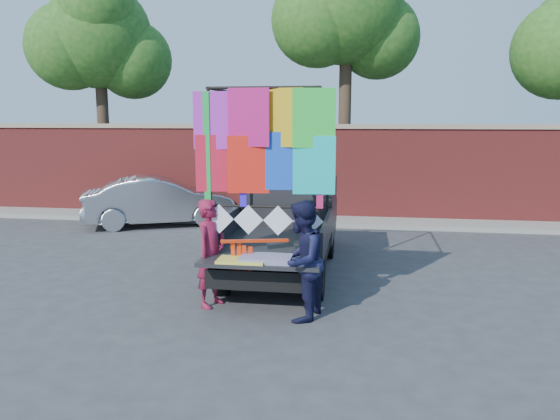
# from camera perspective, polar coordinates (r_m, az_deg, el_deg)

# --- Properties ---
(ground) EXTENTS (90.00, 90.00, 0.00)m
(ground) POSITION_cam_1_polar(r_m,az_deg,el_deg) (8.63, -2.38, -9.26)
(ground) COLOR #38383A
(ground) RESTS_ON ground
(brick_wall) EXTENTS (30.00, 0.45, 2.61)m
(brick_wall) POSITION_cam_1_polar(r_m,az_deg,el_deg) (15.16, 2.70, 4.10)
(brick_wall) COLOR maroon
(brick_wall) RESTS_ON ground
(curb) EXTENTS (30.00, 1.20, 0.12)m
(curb) POSITION_cam_1_polar(r_m,az_deg,el_deg) (14.65, 2.37, -1.09)
(curb) COLOR gray
(curb) RESTS_ON ground
(tree_left) EXTENTS (4.20, 3.30, 7.05)m
(tree_left) POSITION_cam_1_polar(r_m,az_deg,el_deg) (18.18, -18.47, 16.53)
(tree_left) COLOR #38281C
(tree_left) RESTS_ON ground
(tree_mid) EXTENTS (4.20, 3.30, 7.73)m
(tree_mid) POSITION_cam_1_polar(r_m,az_deg,el_deg) (16.39, 7.05, 19.81)
(tree_mid) COLOR #38281C
(tree_mid) RESTS_ON ground
(pickup_truck) EXTENTS (2.04, 5.12, 3.23)m
(pickup_truck) POSITION_cam_1_polar(r_m,az_deg,el_deg) (10.44, 0.78, -1.27)
(pickup_truck) COLOR black
(pickup_truck) RESTS_ON ground
(sedan) EXTENTS (4.08, 2.79, 1.27)m
(sedan) POSITION_cam_1_polar(r_m,az_deg,el_deg) (14.56, -12.47, 0.92)
(sedan) COLOR #B5B7BC
(sedan) RESTS_ON ground
(woman) EXTENTS (0.56, 0.68, 1.62)m
(woman) POSITION_cam_1_polar(r_m,az_deg,el_deg) (8.17, -7.20, -4.49)
(woman) COLOR maroon
(woman) RESTS_ON ground
(man) EXTENTS (0.80, 0.94, 1.68)m
(man) POSITION_cam_1_polar(r_m,az_deg,el_deg) (7.57, 2.24, -5.33)
(man) COLOR #161737
(man) RESTS_ON ground
(streamer_bundle) EXTENTS (0.95, 0.28, 0.67)m
(streamer_bundle) POSITION_cam_1_polar(r_m,az_deg,el_deg) (7.84, -3.45, -4.62)
(streamer_bundle) COLOR red
(streamer_bundle) RESTS_ON ground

